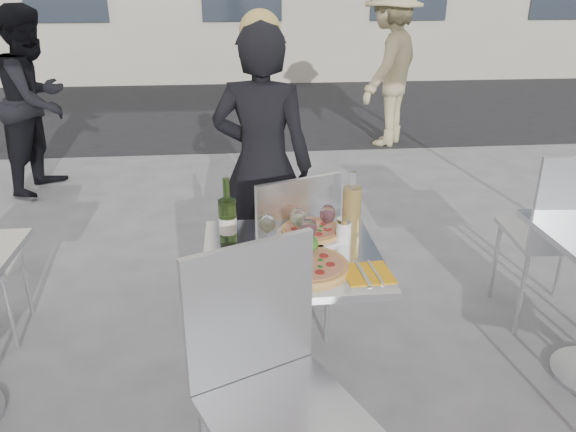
{
  "coord_description": "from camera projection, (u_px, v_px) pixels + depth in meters",
  "views": [
    {
      "loc": [
        -0.21,
        -2.05,
        1.78
      ],
      "look_at": [
        0.0,
        0.15,
        0.85
      ],
      "focal_mm": 35.0,
      "sensor_mm": 36.0,
      "label": 1
    }
  ],
  "objects": [
    {
      "name": "ground",
      "position": [
        291.0,
        398.0,
        2.59
      ],
      "size": [
        80.0,
        80.0,
        0.0
      ],
      "primitive_type": "plane",
      "color": "#5F5F61"
    },
    {
      "name": "street_asphalt",
      "position": [
        248.0,
        106.0,
        8.55
      ],
      "size": [
        24.0,
        5.0,
        0.0
      ],
      "primitive_type": "cube",
      "color": "black",
      "rests_on": "ground"
    },
    {
      "name": "main_table",
      "position": [
        291.0,
        297.0,
        2.38
      ],
      "size": [
        0.72,
        0.72,
        0.75
      ],
      "color": "#B7BABF",
      "rests_on": "ground"
    },
    {
      "name": "chair_far",
      "position": [
        288.0,
        246.0,
        2.77
      ],
      "size": [
        0.57,
        0.57,
        0.95
      ],
      "rotation": [
        0.0,
        0.0,
        3.51
      ],
      "color": "silver",
      "rests_on": "ground"
    },
    {
      "name": "chair_near",
      "position": [
        269.0,
        373.0,
        1.82
      ],
      "size": [
        0.62,
        0.62,
        1.02
      ],
      "rotation": [
        0.0,
        0.0,
        0.42
      ],
      "color": "silver",
      "rests_on": "ground"
    },
    {
      "name": "side_chair_rfar",
      "position": [
        563.0,
        227.0,
        2.91
      ],
      "size": [
        0.5,
        0.51,
        1.01
      ],
      "rotation": [
        0.0,
        0.0,
        3.05
      ],
      "color": "silver",
      "rests_on": "ground"
    },
    {
      "name": "woman_diner",
      "position": [
        263.0,
        165.0,
        3.22
      ],
      "size": [
        0.66,
        0.52,
        1.6
      ],
      "primitive_type": "imported",
      "rotation": [
        0.0,
        0.0,
        2.87
      ],
      "color": "black",
      "rests_on": "ground"
    },
    {
      "name": "pedestrian_a",
      "position": [
        36.0,
        101.0,
        4.91
      ],
      "size": [
        0.79,
        0.91,
        1.61
      ],
      "primitive_type": "imported",
      "rotation": [
        0.0,
        0.0,
        1.32
      ],
      "color": "black",
      "rests_on": "ground"
    },
    {
      "name": "pedestrian_b",
      "position": [
        389.0,
        66.0,
        6.28
      ],
      "size": [
        1.19,
        1.31,
        1.77
      ],
      "primitive_type": "imported",
      "rotation": [
        0.0,
        0.0,
        4.1
      ],
      "color": "tan",
      "rests_on": "ground"
    },
    {
      "name": "pizza_near",
      "position": [
        308.0,
        265.0,
        2.17
      ],
      "size": [
        0.32,
        0.32,
        0.02
      ],
      "color": "#E3A958",
      "rests_on": "main_table"
    },
    {
      "name": "pizza_far",
      "position": [
        311.0,
        231.0,
        2.46
      ],
      "size": [
        0.3,
        0.3,
        0.03
      ],
      "color": "white",
      "rests_on": "main_table"
    },
    {
      "name": "salad_plate",
      "position": [
        300.0,
        245.0,
        2.28
      ],
      "size": [
        0.22,
        0.22,
        0.09
      ],
      "color": "white",
      "rests_on": "main_table"
    },
    {
      "name": "wine_bottle",
      "position": [
        228.0,
        220.0,
        2.33
      ],
      "size": [
        0.07,
        0.08,
        0.29
      ],
      "color": "#385720",
      "rests_on": "main_table"
    },
    {
      "name": "carafe",
      "position": [
        352.0,
        210.0,
        2.42
      ],
      "size": [
        0.08,
        0.08,
        0.29
      ],
      "color": "tan",
      "rests_on": "main_table"
    },
    {
      "name": "sugar_shaker",
      "position": [
        343.0,
        230.0,
        2.38
      ],
      "size": [
        0.06,
        0.06,
        0.11
      ],
      "color": "white",
      "rests_on": "main_table"
    },
    {
      "name": "wineglass_white_a",
      "position": [
        267.0,
        225.0,
        2.29
      ],
      "size": [
        0.07,
        0.07,
        0.16
      ],
      "color": "white",
      "rests_on": "main_table"
    },
    {
      "name": "wineglass_white_b",
      "position": [
        298.0,
        218.0,
        2.35
      ],
      "size": [
        0.07,
        0.07,
        0.16
      ],
      "color": "white",
      "rests_on": "main_table"
    },
    {
      "name": "wineglass_red_a",
      "position": [
        309.0,
        230.0,
        2.24
      ],
      "size": [
        0.07,
        0.07,
        0.16
      ],
      "color": "white",
      "rests_on": "main_table"
    },
    {
      "name": "wineglass_red_b",
      "position": [
        328.0,
        215.0,
        2.38
      ],
      "size": [
        0.07,
        0.07,
        0.16
      ],
      "color": "white",
      "rests_on": "main_table"
    },
    {
      "name": "napkin_left",
      "position": [
        237.0,
        282.0,
        2.07
      ],
      "size": [
        0.21,
        0.21,
        0.01
      ],
      "rotation": [
        0.0,
        0.0,
        -0.2
      ],
      "color": "#F8AF15",
      "rests_on": "main_table"
    },
    {
      "name": "napkin_right",
      "position": [
        368.0,
        273.0,
        2.13
      ],
      "size": [
        0.19,
        0.2,
        0.01
      ],
      "rotation": [
        0.0,
        0.0,
        0.06
      ],
      "color": "#F8AF15",
      "rests_on": "main_table"
    }
  ]
}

